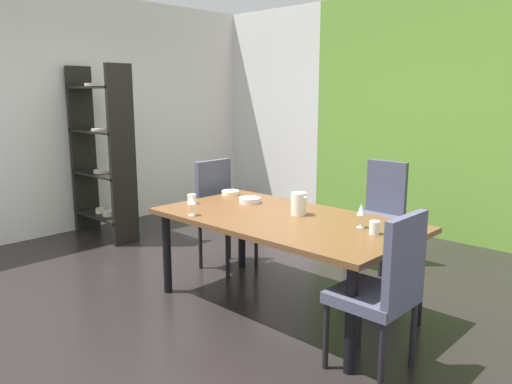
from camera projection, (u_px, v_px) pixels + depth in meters
name	position (u px, v px, depth m)	size (l,w,h in m)	color
ground_plane	(199.00, 292.00, 4.28)	(5.41, 6.09, 0.02)	black
back_panel_interior	(272.00, 110.00, 7.37)	(1.74, 0.10, 2.84)	silver
garden_window_panel	(454.00, 116.00, 5.54)	(3.67, 0.10, 2.84)	#6CA038
left_interior_panel	(49.00, 115.00, 5.79)	(0.10, 6.09, 2.84)	silver
dining_table	(284.00, 226.00, 3.84)	(2.02, 1.09, 0.73)	brown
chair_left_far	(222.00, 210.00, 4.79)	(0.45, 0.44, 1.04)	#46485B
chair_right_near	(385.00, 286.00, 2.92)	(0.44, 0.44, 1.00)	#46485B
chair_head_far	(379.00, 209.00, 4.85)	(0.44, 0.45, 1.02)	#46485B
display_shelf	(102.00, 153.00, 5.73)	(0.92, 0.31, 1.98)	black
wine_glass_near_shelf	(361.00, 210.00, 3.50)	(0.06, 0.06, 0.17)	silver
wine_glass_near_window	(192.00, 200.00, 3.85)	(0.07, 0.07, 0.16)	silver
serving_bowl_right	(230.00, 193.00, 4.67)	(0.17, 0.17, 0.04)	white
serving_bowl_center	(250.00, 200.00, 4.31)	(0.19, 0.19, 0.05)	silver
cup_north	(375.00, 228.00, 3.36)	(0.07, 0.07, 0.09)	white
cup_front	(192.00, 199.00, 4.28)	(0.07, 0.07, 0.08)	#FEE8CF
pitcher_west	(299.00, 204.00, 3.88)	(0.14, 0.12, 0.18)	white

